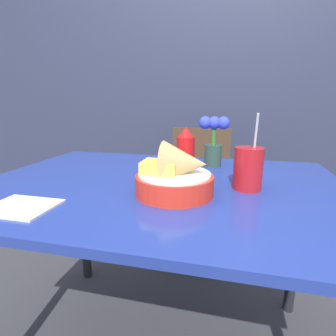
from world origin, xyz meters
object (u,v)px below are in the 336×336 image
(chair_far_window, at_px, (199,180))
(drink_cup, at_px, (248,170))
(ketchup_bottle, at_px, (186,153))
(flower_vase, at_px, (214,140))
(food_basket, at_px, (177,176))

(chair_far_window, bearing_deg, drink_cup, -73.65)
(ketchup_bottle, bearing_deg, chair_far_window, 92.96)
(chair_far_window, bearing_deg, ketchup_bottle, -87.04)
(ketchup_bottle, distance_m, flower_vase, 0.22)
(drink_cup, relative_size, flower_vase, 1.13)
(ketchup_bottle, height_order, drink_cup, drink_cup)
(chair_far_window, xyz_separation_m, flower_vase, (0.13, -0.59, 0.36))
(ketchup_bottle, xyz_separation_m, drink_cup, (0.22, -0.09, -0.03))
(drink_cup, bearing_deg, food_basket, -153.26)
(food_basket, xyz_separation_m, flower_vase, (0.08, 0.39, 0.06))
(food_basket, relative_size, drink_cup, 0.97)
(drink_cup, bearing_deg, chair_far_window, 106.35)
(chair_far_window, relative_size, food_basket, 3.65)
(chair_far_window, distance_m, flower_vase, 0.70)
(food_basket, distance_m, drink_cup, 0.23)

